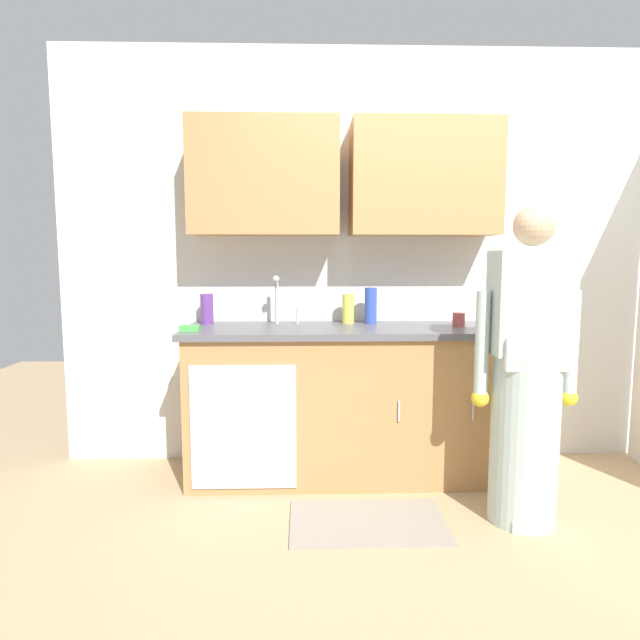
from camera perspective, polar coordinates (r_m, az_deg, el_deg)
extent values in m
plane|color=tan|center=(3.07, 14.61, -20.13)|extent=(9.00, 9.00, 0.00)
cube|color=silver|center=(3.76, 10.73, 6.24)|extent=(4.80, 0.10, 2.70)
cube|color=#B27F4C|center=(3.49, -5.82, 14.53)|extent=(0.91, 0.34, 0.70)
cube|color=#B27F4C|center=(3.56, 10.80, 14.29)|extent=(0.91, 0.34, 0.70)
cube|color=#B27F4C|center=(3.46, 2.61, -8.79)|extent=(1.90, 0.60, 0.90)
cube|color=#B7BABF|center=(3.19, -8.00, -11.05)|extent=(0.60, 0.01, 0.72)
cylinder|color=silver|center=(3.18, 8.24, -9.38)|extent=(0.01, 0.01, 0.12)
cylinder|color=silver|center=(3.28, 15.70, -9.07)|extent=(0.01, 0.01, 0.12)
cube|color=#595960|center=(3.36, 2.66, -1.04)|extent=(1.96, 0.66, 0.04)
cube|color=#B7BABF|center=(3.35, -3.95, -1.15)|extent=(0.50, 0.36, 0.03)
cylinder|color=#B7BABF|center=(3.49, -4.54, 2.03)|extent=(0.02, 0.02, 0.30)
sphere|color=#B7BABF|center=(3.42, -4.61, 4.29)|extent=(0.04, 0.04, 0.04)
cylinder|color=#B7BABF|center=(3.49, -2.39, 0.41)|extent=(0.02, 0.02, 0.10)
cube|color=white|center=(3.19, 20.36, -18.63)|extent=(0.20, 0.26, 0.06)
cylinder|color=#B2C6C1|center=(3.06, 20.53, -11.50)|extent=(0.34, 0.34, 0.88)
cube|color=#B2C6C1|center=(2.92, 21.10, 1.68)|extent=(0.38, 0.22, 0.52)
sphere|color=tan|center=(2.92, 21.42, 9.14)|extent=(0.20, 0.20, 0.20)
cube|color=white|center=(2.84, 21.83, -3.37)|extent=(0.32, 0.04, 0.16)
cylinder|color=#B2C6C1|center=(2.88, 16.54, -2.51)|extent=(0.07, 0.07, 0.55)
sphere|color=yellow|center=(2.94, 16.36, -7.81)|extent=(0.09, 0.09, 0.09)
cylinder|color=#B2C6C1|center=(3.06, 24.76, -2.34)|extent=(0.07, 0.07, 0.55)
sphere|color=yellow|center=(3.11, 24.51, -7.35)|extent=(0.09, 0.09, 0.09)
cube|color=gray|center=(3.02, 4.99, -20.26)|extent=(0.80, 0.50, 0.01)
cylinder|color=#66388C|center=(3.57, -11.72, 1.15)|extent=(0.08, 0.08, 0.19)
cylinder|color=#334CB2|center=(3.51, 5.31, 1.49)|extent=(0.08, 0.08, 0.23)
cylinder|color=#D8D14C|center=(3.51, 2.95, 1.17)|extent=(0.08, 0.08, 0.19)
cylinder|color=#B24C47|center=(3.47, 14.27, 0.03)|extent=(0.08, 0.08, 0.09)
cube|color=silver|center=(3.68, 16.96, -0.30)|extent=(0.02, 0.24, 0.01)
cube|color=#4CBF4C|center=(3.27, -13.46, -0.83)|extent=(0.11, 0.07, 0.03)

